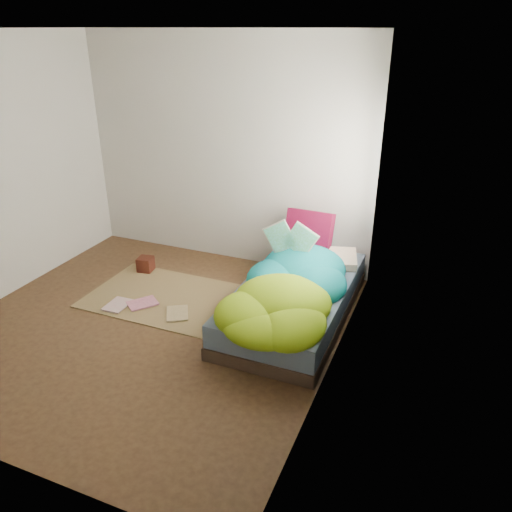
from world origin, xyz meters
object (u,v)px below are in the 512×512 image
Objects in this scene: wooden_box at (146,264)px; floor_book_a at (109,303)px; floor_book_b at (139,299)px; bed at (294,301)px; open_book at (290,229)px; pillow_magenta at (308,234)px.

floor_book_a is at bearing -83.68° from wooden_box.
wooden_box reaches higher than floor_book_b.
bed is 1.63m from floor_book_b.
floor_book_a is (-1.82, -0.53, -0.15)m from bed.
open_book reaches higher than bed.
open_book is at bearing -1.38° from wooden_box.
bed is 7.00× the size of floor_book_a.
wooden_box is 0.82m from floor_book_a.
pillow_magenta is at bearing 73.10° from floor_book_b.
open_book is 1.92m from wooden_box.
floor_book_b is (0.24, 0.19, 0.00)m from floor_book_a.
open_book reaches higher than floor_book_b.
wooden_box is at bearing 94.47° from floor_book_a.
bed is at bearing -8.27° from wooden_box.
wooden_box is (-1.82, -0.44, -0.50)m from pillow_magenta.
pillow_magenta is 0.54m from open_book.
floor_book_b is at bearing -141.86° from pillow_magenta.
bed reaches higher than wooden_box.
bed is 0.84m from pillow_magenta.
pillow_magenta reaches higher than floor_book_a.
floor_book_a is (-1.73, -1.25, -0.57)m from pillow_magenta.
pillow_magenta is at bearing 81.63° from open_book.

